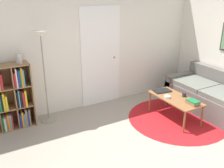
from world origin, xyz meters
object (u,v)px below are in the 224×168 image
object	(u,v)px
floor_lamp	(42,55)
laptop	(162,91)
couch	(213,97)
cup	(184,95)
bookshelf	(6,100)
coffee_table	(175,100)
bowl	(167,97)
vase_on_shelf	(19,58)

from	to	relation	value
floor_lamp	laptop	xyz separation A→B (m)	(2.15, -0.75, -0.85)
couch	cup	size ratio (longest dim) A/B	22.95
bookshelf	couch	xyz separation A→B (m)	(3.82, -1.28, -0.27)
floor_lamp	coffee_table	world-z (taller)	floor_lamp
couch	coffee_table	distance (m)	0.98
bowl	vase_on_shelf	world-z (taller)	vase_on_shelf
floor_lamp	bowl	world-z (taller)	floor_lamp
floor_lamp	vase_on_shelf	distance (m)	0.39
coffee_table	cup	world-z (taller)	cup
bowl	bookshelf	bearing A→B (deg)	157.53
bowl	vase_on_shelf	size ratio (longest dim) A/B	0.71
laptop	coffee_table	bearing A→B (deg)	-88.22
bookshelf	bowl	distance (m)	2.94
cup	bookshelf	bearing A→B (deg)	157.83
coffee_table	vase_on_shelf	xyz separation A→B (m)	(-2.54, 1.19, 0.87)
vase_on_shelf	bookshelf	bearing A→B (deg)	-179.25
bookshelf	cup	xyz separation A→B (m)	(3.03, -1.24, -0.08)
bowl	couch	bearing A→B (deg)	-8.33
vase_on_shelf	bowl	bearing A→B (deg)	-25.11
coffee_table	laptop	distance (m)	0.38
cup	vase_on_shelf	world-z (taller)	vase_on_shelf
couch	bowl	bearing A→B (deg)	171.67
coffee_table	bowl	xyz separation A→B (m)	(-0.14, 0.07, 0.07)
couch	coffee_table	world-z (taller)	couch
laptop	floor_lamp	bearing A→B (deg)	160.76
coffee_table	bowl	size ratio (longest dim) A/B	8.74
couch	laptop	bearing A→B (deg)	154.32
couch	bookshelf	bearing A→B (deg)	161.41
floor_lamp	vase_on_shelf	bearing A→B (deg)	169.80
couch	bowl	size ratio (longest dim) A/B	15.23
bookshelf	bowl	bearing A→B (deg)	-22.47
laptop	vase_on_shelf	size ratio (longest dim) A/B	2.16
bookshelf	laptop	distance (m)	2.96
couch	cup	world-z (taller)	couch
bookshelf	coffee_table	xyz separation A→B (m)	(2.85, -1.19, -0.16)
bookshelf	bowl	world-z (taller)	bookshelf
couch	laptop	world-z (taller)	couch
cup	vase_on_shelf	distance (m)	3.09
laptop	vase_on_shelf	xyz separation A→B (m)	(-2.53, 0.82, 0.81)
bowl	cup	size ratio (longest dim) A/B	1.51
couch	coffee_table	xyz separation A→B (m)	(-0.96, 0.09, 0.11)
laptop	cup	distance (m)	0.46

